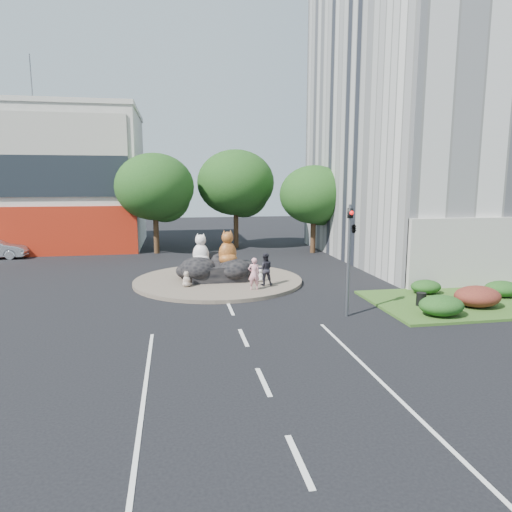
{
  "coord_description": "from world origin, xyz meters",
  "views": [
    {
      "loc": [
        -2.53,
        -16.72,
        6.0
      ],
      "look_at": [
        1.79,
        7.15,
        2.0
      ],
      "focal_mm": 32.0,
      "sensor_mm": 36.0,
      "label": 1
    }
  ],
  "objects": [
    {
      "name": "hedge_red",
      "position": [
        11.5,
        2.0,
        0.61
      ],
      "size": [
        2.2,
        1.76,
        0.99
      ],
      "primitive_type": "ellipsoid",
      "color": "#541618",
      "rests_on": "grass_verge"
    },
    {
      "name": "hedge_back_green",
      "position": [
        10.5,
        4.8,
        0.48
      ],
      "size": [
        1.6,
        1.28,
        0.72
      ],
      "primitive_type": "ellipsoid",
      "color": "#183E13",
      "rests_on": "grass_verge"
    },
    {
      "name": "street_lamp",
      "position": [
        12.82,
        8.0,
        4.55
      ],
      "size": [
        2.34,
        0.22,
        8.06
      ],
      "color": "#595B60",
      "rests_on": "ground"
    },
    {
      "name": "kitten_white",
      "position": [
        2.35,
        8.93,
        0.59
      ],
      "size": [
        0.56,
        0.52,
        0.77
      ],
      "primitive_type": null,
      "rotation": [
        0.0,
        0.0,
        0.3
      ],
      "color": "silver",
      "rests_on": "roundabout_island"
    },
    {
      "name": "office_tower",
      "position": [
        20.0,
        16.0,
        17.5
      ],
      "size": [
        20.0,
        20.0,
        35.0
      ],
      "primitive_type": "cube",
      "color": "silver",
      "rests_on": "ground"
    },
    {
      "name": "hedge_mid_green",
      "position": [
        14.0,
        3.5,
        0.53
      ],
      "size": [
        1.8,
        1.44,
        0.81
      ],
      "primitive_type": "ellipsoid",
      "color": "#183E13",
      "rests_on": "grass_verge"
    },
    {
      "name": "cat_white",
      "position": [
        -1.0,
        10.1,
        2.04
      ],
      "size": [
        1.4,
        1.32,
        1.87
      ],
      "primitive_type": null,
      "rotation": [
        0.0,
        0.0,
        -0.38
      ],
      "color": "silver",
      "rests_on": "rock_plinth"
    },
    {
      "name": "pedestrian_pink",
      "position": [
        1.64,
        6.93,
        1.07
      ],
      "size": [
        0.65,
        0.44,
        1.75
      ],
      "primitive_type": "imported",
      "rotation": [
        0.0,
        0.0,
        3.1
      ],
      "color": "pink",
      "rests_on": "roundabout_island"
    },
    {
      "name": "cat_tabby",
      "position": [
        0.56,
        9.79,
        2.13
      ],
      "size": [
        1.46,
        1.34,
        2.06
      ],
      "primitive_type": null,
      "rotation": [
        0.0,
        0.0,
        0.24
      ],
      "color": "#AC5023",
      "rests_on": "rock_plinth"
    },
    {
      "name": "hedge_near_green",
      "position": [
        9.0,
        1.0,
        0.57
      ],
      "size": [
        2.0,
        1.6,
        0.9
      ],
      "primitive_type": "ellipsoid",
      "color": "#183E13",
      "rests_on": "grass_verge"
    },
    {
      "name": "tree_right",
      "position": [
        9.07,
        20.06,
        4.63
      ],
      "size": [
        5.7,
        5.7,
        7.3
      ],
      "color": "#382314",
      "rests_on": "ground"
    },
    {
      "name": "pedestrian_dark",
      "position": [
        2.43,
        7.89,
        1.11
      ],
      "size": [
        0.94,
        0.76,
        1.82
      ],
      "primitive_type": "imported",
      "rotation": [
        0.0,
        0.0,
        3.07
      ],
      "color": "black",
      "rests_on": "roundabout_island"
    },
    {
      "name": "rock_plinth",
      "position": [
        0.0,
        10.0,
        0.65
      ],
      "size": [
        3.2,
        2.6,
        0.9
      ],
      "primitive_type": null,
      "color": "black",
      "rests_on": "roundabout_island"
    },
    {
      "name": "traffic_light",
      "position": [
        5.1,
        2.0,
        3.62
      ],
      "size": [
        0.44,
        1.24,
        5.0
      ],
      "color": "#595B60",
      "rests_on": "ground"
    },
    {
      "name": "tree_left",
      "position": [
        -3.93,
        22.06,
        5.25
      ],
      "size": [
        6.46,
        6.46,
        8.27
      ],
      "color": "#382314",
      "rests_on": "ground"
    },
    {
      "name": "kitten_calico",
      "position": [
        -1.93,
        8.3,
        0.65
      ],
      "size": [
        0.72,
        0.71,
        0.9
      ],
      "primitive_type": null,
      "rotation": [
        0.0,
        0.0,
        -0.75
      ],
      "color": "beige",
      "rests_on": "roundabout_island"
    },
    {
      "name": "tree_mid",
      "position": [
        3.07,
        24.06,
        5.56
      ],
      "size": [
        6.84,
        6.84,
        8.76
      ],
      "color": "#382314",
      "rests_on": "ground"
    },
    {
      "name": "ground",
      "position": [
        0.0,
        0.0,
        0.0
      ],
      "size": [
        120.0,
        120.0,
        0.0
      ],
      "primitive_type": "plane",
      "color": "black",
      "rests_on": "ground"
    },
    {
      "name": "roundabout_island",
      "position": [
        0.0,
        10.0,
        0.1
      ],
      "size": [
        10.0,
        10.0,
        0.2
      ],
      "primitive_type": "cylinder",
      "color": "brown",
      "rests_on": "ground"
    },
    {
      "name": "litter_bin",
      "position": [
        8.99,
        2.65,
        0.43
      ],
      "size": [
        0.51,
        0.51,
        0.63
      ],
      "primitive_type": "cylinder",
      "rotation": [
        0.0,
        0.0,
        -0.1
      ],
      "color": "black",
      "rests_on": "grass_verge"
    },
    {
      "name": "grass_verge",
      "position": [
        12.0,
        3.0,
        0.06
      ],
      "size": [
        10.0,
        6.0,
        0.12
      ],
      "primitive_type": "cube",
      "color": "#28521B",
      "rests_on": "ground"
    }
  ]
}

